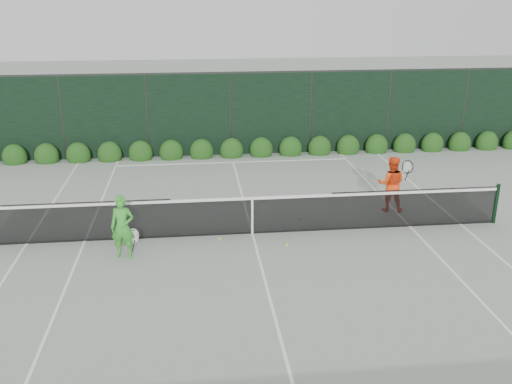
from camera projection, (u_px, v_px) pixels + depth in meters
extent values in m
plane|color=gray|center=(252.00, 233.00, 14.35)|extent=(80.00, 80.00, 0.00)
cylinder|color=black|center=(496.00, 204.00, 14.86)|extent=(0.10, 0.10, 1.07)
cube|color=black|center=(79.00, 222.00, 13.74)|extent=(4.40, 0.01, 1.02)
cube|color=black|center=(252.00, 216.00, 14.19)|extent=(4.00, 0.01, 0.96)
cube|color=black|center=(415.00, 208.00, 14.63)|extent=(4.40, 0.01, 1.02)
cube|color=white|center=(252.00, 198.00, 14.04)|extent=(12.80, 0.03, 0.07)
cube|color=black|center=(252.00, 233.00, 14.35)|extent=(12.80, 0.02, 0.04)
cube|color=white|center=(252.00, 217.00, 14.20)|extent=(0.05, 0.03, 0.91)
imported|color=green|center=(122.00, 227.00, 12.87)|extent=(0.57, 0.41, 1.47)
torus|color=beige|center=(133.00, 236.00, 13.08)|extent=(0.29, 0.15, 0.30)
cylinder|color=black|center=(133.00, 246.00, 13.16)|extent=(0.10, 0.03, 0.30)
imported|color=#FF4715|center=(391.00, 184.00, 15.63)|extent=(0.90, 0.79, 1.55)
torus|color=black|center=(408.00, 167.00, 15.30)|extent=(0.28, 0.16, 0.30)
cylinder|color=black|center=(407.00, 175.00, 15.38)|extent=(0.10, 0.03, 0.30)
cube|color=white|center=(27.00, 243.00, 13.77)|extent=(0.06, 23.77, 0.01)
cube|color=white|center=(460.00, 224.00, 14.93)|extent=(0.06, 23.77, 0.01)
cube|color=white|center=(85.00, 241.00, 13.91)|extent=(0.06, 23.77, 0.01)
cube|color=white|center=(410.00, 226.00, 14.79)|extent=(0.06, 23.77, 0.01)
cube|color=white|center=(224.00, 128.00, 25.49)|extent=(11.03, 0.06, 0.01)
cube|color=white|center=(233.00, 162.00, 20.35)|extent=(8.23, 0.06, 0.01)
cube|color=white|center=(252.00, 233.00, 14.35)|extent=(0.06, 12.80, 0.01)
cube|color=black|center=(230.00, 115.00, 20.89)|extent=(32.00, 0.06, 3.00)
cube|color=#262826|center=(230.00, 73.00, 20.38)|extent=(32.00, 0.06, 0.06)
cylinder|color=#262826|center=(62.00, 119.00, 20.25)|extent=(0.08, 0.08, 3.00)
cylinder|color=#262826|center=(148.00, 117.00, 20.57)|extent=(0.08, 0.08, 3.00)
cylinder|color=#262826|center=(230.00, 115.00, 20.89)|extent=(0.08, 0.08, 3.00)
cylinder|color=#262826|center=(311.00, 113.00, 21.21)|extent=(0.08, 0.08, 3.00)
cylinder|color=#262826|center=(389.00, 111.00, 21.53)|extent=(0.08, 0.08, 3.00)
cylinder|color=#262826|center=(464.00, 109.00, 21.84)|extent=(0.08, 0.08, 3.00)
ellipsoid|color=#15340E|center=(15.00, 157.00, 20.16)|extent=(0.86, 0.65, 0.94)
ellipsoid|color=#15340E|center=(47.00, 156.00, 20.28)|extent=(0.86, 0.65, 0.94)
ellipsoid|color=#15340E|center=(78.00, 155.00, 20.39)|extent=(0.86, 0.65, 0.94)
ellipsoid|color=#15340E|center=(110.00, 154.00, 20.51)|extent=(0.86, 0.65, 0.94)
ellipsoid|color=#15340E|center=(141.00, 153.00, 20.63)|extent=(0.86, 0.65, 0.94)
ellipsoid|color=#15340E|center=(171.00, 152.00, 20.74)|extent=(0.86, 0.65, 0.94)
ellipsoid|color=#15340E|center=(202.00, 151.00, 20.86)|extent=(0.86, 0.65, 0.94)
ellipsoid|color=#15340E|center=(232.00, 151.00, 20.98)|extent=(0.86, 0.65, 0.94)
ellipsoid|color=#15340E|center=(261.00, 150.00, 21.10)|extent=(0.86, 0.65, 0.94)
ellipsoid|color=#15340E|center=(291.00, 149.00, 21.21)|extent=(0.86, 0.65, 0.94)
ellipsoid|color=#15340E|center=(319.00, 148.00, 21.33)|extent=(0.86, 0.65, 0.94)
ellipsoid|color=#15340E|center=(348.00, 147.00, 21.45)|extent=(0.86, 0.65, 0.94)
ellipsoid|color=#15340E|center=(376.00, 146.00, 21.56)|extent=(0.86, 0.65, 0.94)
ellipsoid|color=#15340E|center=(404.00, 145.00, 21.68)|extent=(0.86, 0.65, 0.94)
ellipsoid|color=#15340E|center=(432.00, 145.00, 21.80)|extent=(0.86, 0.65, 0.94)
ellipsoid|color=#15340E|center=(460.00, 144.00, 21.91)|extent=(0.86, 0.65, 0.94)
ellipsoid|color=#15340E|center=(487.00, 143.00, 22.03)|extent=(0.86, 0.65, 0.94)
sphere|color=#CBF336|center=(220.00, 239.00, 13.95)|extent=(0.07, 0.07, 0.07)
sphere|color=#CBF336|center=(300.00, 218.00, 15.24)|extent=(0.07, 0.07, 0.07)
sphere|color=#CBF336|center=(287.00, 245.00, 13.63)|extent=(0.07, 0.07, 0.07)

